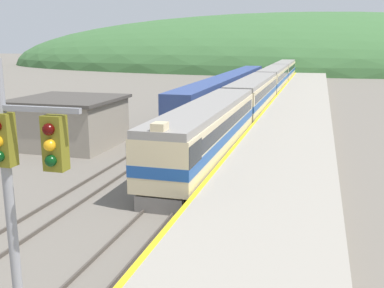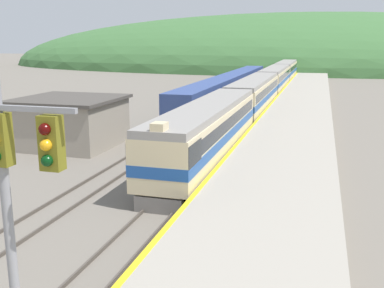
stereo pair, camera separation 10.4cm
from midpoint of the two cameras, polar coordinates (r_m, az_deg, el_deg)
The scene contains 11 objects.
track_main at distance 73.08m, azimuth 10.35°, elevation 6.64°, with size 1.52×180.00×0.16m.
track_siding at distance 73.69m, azimuth 6.58°, elevation 6.82°, with size 1.52×180.00×0.16m.
platform at distance 52.89m, azimuth 13.45°, elevation 4.64°, with size 6.50×140.00×1.06m.
distant_hills at distance 146.14m, azimuth 13.24°, elevation 9.53°, with size 194.72×87.63×32.71m.
station_shed at distance 35.41m, azimuth -15.37°, elevation 2.77°, with size 7.34×7.16×3.68m.
express_train_lead_car at distance 29.16m, azimuth 1.82°, elevation 1.65°, with size 3.03×19.36×4.24m.
carriage_second at distance 49.74m, azimuth 7.77°, elevation 6.22°, with size 3.02×20.76×3.88m.
carriage_third at distance 71.14m, azimuth 10.28°, elevation 8.12°, with size 3.02×20.76×3.88m.
carriage_fourth at distance 92.65m, azimuth 11.63°, elevation 9.14°, with size 3.02×20.76×3.88m.
siding_train at distance 60.76m, azimuth 4.60°, elevation 7.18°, with size 2.90×46.88×3.44m.
signal_mast_main at distance 9.35m, azimuth -22.74°, elevation -4.63°, with size 3.30×0.42×7.53m.
Camera 1 is at (6.83, -2.36, 7.83)m, focal length 42.00 mm.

